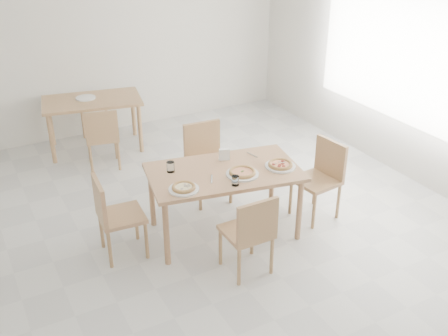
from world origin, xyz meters
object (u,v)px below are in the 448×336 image
chair_east (322,174)px  plate_margherita (242,174)px  pizza_pepperoni (280,164)px  chair_west (113,212)px  chair_back_s (102,135)px  tumbler_a (171,167)px  pizza_margherita (242,172)px  tumbler_b (235,181)px  napkin_holder (224,155)px  second_table (92,106)px  chair_back_n (90,99)px  chair_south (251,230)px  plate_pepperoni (280,166)px  pizza_mushroom (184,187)px  chair_north (206,156)px  main_table (224,177)px  plate_mushroom (184,189)px  plate_empty (86,98)px

chair_east → plate_margherita: bearing=-97.9°
pizza_pepperoni → chair_west: bearing=168.0°
chair_west → chair_back_s: 2.01m
plate_margherita → tumbler_a: 0.74m
pizza_margherita → tumbler_a: 0.74m
tumbler_b → napkin_holder: size_ratio=0.73×
pizza_pepperoni → tumbler_a: tumbler_a is taller
plate_margherita → tumbler_a: bearing=146.0°
pizza_pepperoni → chair_east: bearing=1.6°
second_table → chair_back_n: bearing=89.8°
chair_south → plate_pepperoni: bearing=-141.6°
chair_south → napkin_holder: 1.04m
pizza_mushroom → chair_north: bearing=53.2°
main_table → chair_south: size_ratio=1.97×
chair_south → chair_back_s: chair_south is taller
main_table → plate_mushroom: (-0.54, -0.17, 0.09)m
chair_north → chair_west: 1.49m
napkin_holder → plate_mushroom: bearing=-135.8°
tumbler_a → chair_west: bearing=-172.7°
main_table → napkin_holder: bearing=71.3°
main_table → second_table: 2.86m
pizza_margherita → plate_empty: (-0.77, 3.05, -0.02)m
chair_south → napkin_holder: size_ratio=6.36×
chair_north → plate_empty: (-0.84, 2.08, 0.22)m
pizza_margherita → tumbler_b: bearing=-138.0°
chair_back_s → chair_back_n: bearing=-87.2°
chair_north → tumbler_b: chair_north is taller
tumbler_b → tumbler_a: bearing=128.0°
chair_east → chair_back_s: (-1.82, 2.30, -0.02)m
pizza_margherita → tumbler_a: (-0.61, 0.41, 0.02)m
napkin_holder → plate_empty: size_ratio=0.49×
main_table → chair_back_n: bearing=108.0°
plate_pepperoni → pizza_mushroom: (-1.09, 0.04, 0.02)m
chair_north → plate_pepperoni: 1.09m
chair_north → plate_empty: bearing=116.1°
plate_mushroom → chair_back_n: chair_back_n is taller
chair_west → pizza_mushroom: (0.63, -0.33, 0.28)m
pizza_pepperoni → plate_empty: bearing=111.4°
pizza_margherita → pizza_pepperoni: 0.44m
chair_east → plate_margherita: (-1.02, 0.02, 0.24)m
plate_pepperoni → chair_back_n: 3.86m
plate_mushroom → tumbler_a: (0.04, 0.41, 0.04)m
chair_south → chair_north: (0.31, 1.55, 0.04)m
chair_south → pizza_mushroom: bearing=-54.8°
napkin_holder → chair_north: bearing=96.8°
chair_north → pizza_mushroom: bearing=-122.8°
napkin_holder → second_table: 2.69m
plate_margherita → plate_pepperoni: bearing=-5.0°
pizza_margherita → second_table: pizza_margherita is taller
chair_south → chair_back_n: size_ratio=0.98×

